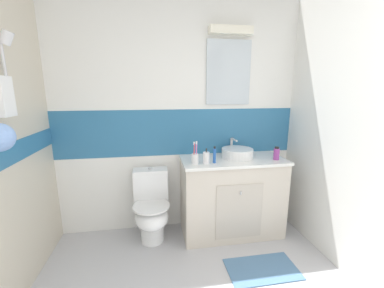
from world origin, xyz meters
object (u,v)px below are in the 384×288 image
at_px(toothbrush_cup, 195,158).
at_px(lotion_bottle_short, 276,154).
at_px(sink_basin, 237,153).
at_px(toothpaste_tube_upright, 214,155).
at_px(soap_dispenser, 206,158).
at_px(toilet, 152,208).

xyz_separation_m(toothbrush_cup, lotion_bottle_short, (0.85, 0.00, 0.01)).
height_order(sink_basin, toothpaste_tube_upright, sink_basin).
relative_size(toothbrush_cup, soap_dispenser, 1.45).
distance_m(toilet, toothbrush_cup, 0.72).
bearing_deg(toilet, soap_dispenser, -13.43).
xyz_separation_m(sink_basin, toothpaste_tube_upright, (-0.29, -0.16, 0.03)).
height_order(sink_basin, lotion_bottle_short, sink_basin).
relative_size(soap_dispenser, toothpaste_tube_upright, 0.93).
bearing_deg(lotion_bottle_short, toilet, 174.74).
xyz_separation_m(sink_basin, toothbrush_cup, (-0.48, -0.15, 0.01)).
bearing_deg(soap_dispenser, toothbrush_cup, 175.69).
height_order(toilet, toothbrush_cup, toothbrush_cup).
xyz_separation_m(toilet, soap_dispenser, (0.55, -0.13, 0.56)).
distance_m(toilet, lotion_bottle_short, 1.41).
height_order(toothbrush_cup, soap_dispenser, toothbrush_cup).
relative_size(toilet, soap_dispenser, 4.86).
height_order(sink_basin, toothbrush_cup, toothbrush_cup).
height_order(toilet, lotion_bottle_short, lotion_bottle_short).
height_order(soap_dispenser, toothpaste_tube_upright, toothpaste_tube_upright).
bearing_deg(toilet, toothpaste_tube_upright, -11.55).
bearing_deg(lotion_bottle_short, toothbrush_cup, -179.77).
xyz_separation_m(toothbrush_cup, toothpaste_tube_upright, (0.19, -0.01, 0.02)).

